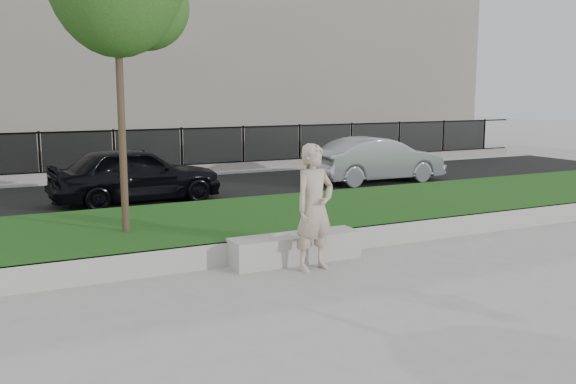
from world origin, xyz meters
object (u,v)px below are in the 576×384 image
book (280,235)px  car_silver (378,160)px  car_dark (136,174)px  stone_bench (295,248)px  man (314,207)px

book → car_silver: size_ratio=0.05×
car_silver → car_dark: bearing=92.4°
stone_bench → book: bearing=175.7°
stone_bench → car_silver: size_ratio=0.54×
stone_bench → book: size_ratio=10.05×
man → car_silver: bearing=37.9°
book → car_silver: bearing=26.8°
stone_bench → car_dark: bearing=98.9°
stone_bench → man: bearing=-84.8°
stone_bench → car_silver: (6.42, 6.91, 0.50)m
car_silver → stone_bench: bearing=137.4°
man → car_dark: bearing=87.0°
man → car_dark: 7.27m
car_dark → car_silver: bearing=-90.8°
man → book: (-0.33, 0.57, -0.53)m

